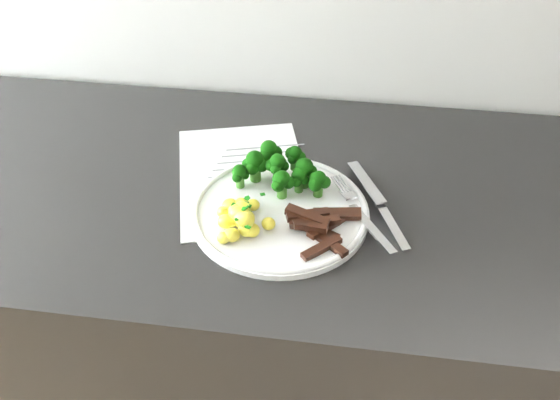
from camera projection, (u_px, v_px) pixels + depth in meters
counter at (333, 361)px, 1.24m from camera, size 2.36×0.59×0.88m
recipe_paper at (243, 176)px, 0.99m from camera, size 0.28×0.34×0.00m
plate at (280, 211)px, 0.91m from camera, size 0.27×0.27×0.02m
broccoli at (282, 168)px, 0.94m from camera, size 0.16×0.10×0.06m
potatoes at (240, 217)px, 0.88m from camera, size 0.09×0.10×0.04m
beef_strips at (319, 225)px, 0.87m from camera, size 0.11×0.11×0.03m
fork at (363, 216)px, 0.89m from camera, size 0.11×0.17×0.02m
knife at (384, 214)px, 0.91m from camera, size 0.10×0.20×0.02m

